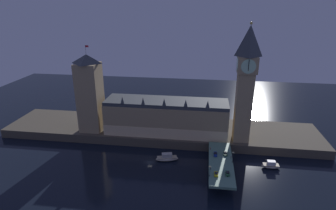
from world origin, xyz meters
TOP-DOWN VIEW (x-y plane):
  - ground_plane at (0.00, 0.00)m, footprint 400.00×400.00m
  - embankment at (0.00, 39.00)m, footprint 220.00×42.00m
  - parliament_hall at (5.40, 31.62)m, footprint 81.56×22.59m
  - clock_tower at (54.54, 26.37)m, footprint 11.98×12.09m
  - victoria_tower at (-46.21, 28.83)m, footprint 14.95×14.95m
  - bridge at (41.05, -5.00)m, footprint 13.10×46.00m
  - car_northbound_lead at (38.16, 1.70)m, footprint 2.01×4.79m
  - car_northbound_trail at (38.16, -18.47)m, footprint 2.05×4.08m
  - car_southbound_lead at (43.93, -17.06)m, footprint 2.10×4.04m
  - car_southbound_trail at (43.93, 3.42)m, footprint 2.10×4.79m
  - pedestrian_near_rail at (35.28, -13.69)m, footprint 0.38×0.38m
  - pedestrian_mid_walk at (46.81, -0.99)m, footprint 0.38×0.38m
  - pedestrian_far_rail at (35.28, 7.71)m, footprint 0.38×0.38m
  - street_lamp_near at (34.88, -19.72)m, footprint 1.34×0.60m
  - street_lamp_mid at (47.21, -5.00)m, footprint 1.34×0.60m
  - boat_upstream at (9.80, 3.78)m, footprint 14.20×7.70m
  - boat_downstream at (70.08, 4.12)m, footprint 10.22×4.91m

SIDE VIEW (x-z plane):
  - ground_plane at x=0.00m, z-range 0.00..0.00m
  - boat_downstream at x=70.08m, z-range -0.60..3.84m
  - boat_upstream at x=9.80m, z-range -0.65..4.15m
  - embankment at x=0.00m, z-range 0.00..5.87m
  - bridge at x=41.05m, z-range 1.70..8.84m
  - car_southbound_trail at x=43.93m, z-range 7.09..8.44m
  - car_northbound_trail at x=38.16m, z-range 7.09..8.49m
  - car_northbound_lead at x=38.16m, z-range 7.09..8.58m
  - car_southbound_lead at x=43.93m, z-range 7.09..8.60m
  - pedestrian_far_rail at x=35.28m, z-range 7.18..8.83m
  - pedestrian_mid_walk at x=46.81m, z-range 7.19..8.99m
  - pedestrian_near_rail at x=35.28m, z-range 7.19..9.04m
  - street_lamp_near at x=34.88m, z-range 7.89..13.89m
  - street_lamp_mid at x=47.21m, z-range 7.97..14.60m
  - parliament_hall at x=5.40m, z-range 3.57..30.74m
  - victoria_tower at x=-46.21m, z-range 2.98..61.56m
  - clock_tower at x=54.54m, z-range 8.08..81.71m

